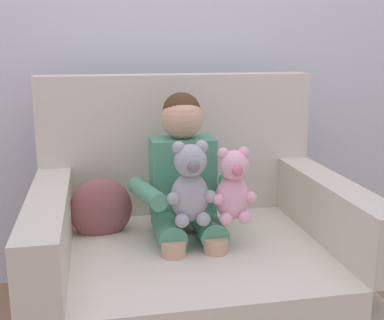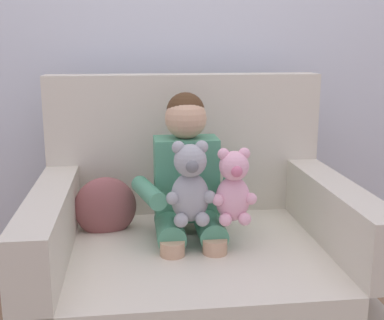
# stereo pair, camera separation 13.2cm
# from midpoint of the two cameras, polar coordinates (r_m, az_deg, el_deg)

# --- Properties ---
(back_wall) EXTENTS (6.00, 0.10, 2.60)m
(back_wall) POSITION_cam_midpoint_polar(r_m,az_deg,el_deg) (2.61, -0.29, 14.93)
(back_wall) COLOR silver
(back_wall) RESTS_ON ground
(armchair) EXTENTS (1.24, 1.00, 1.09)m
(armchair) POSITION_cam_midpoint_polar(r_m,az_deg,el_deg) (2.10, 2.08, -11.92)
(armchair) COLOR beige
(armchair) RESTS_ON ground
(seated_child) EXTENTS (0.45, 0.39, 0.82)m
(seated_child) POSITION_cam_midpoint_polar(r_m,az_deg,el_deg) (2.01, 1.40, -2.96)
(seated_child) COLOR #4C9370
(seated_child) RESTS_ON armchair
(plush_pink) EXTENTS (0.17, 0.14, 0.29)m
(plush_pink) POSITION_cam_midpoint_polar(r_m,az_deg,el_deg) (1.88, 6.76, -3.20)
(plush_pink) COLOR #EAA8BC
(plush_pink) RESTS_ON armchair
(plush_grey) EXTENTS (0.19, 0.15, 0.32)m
(plush_grey) POSITION_cam_midpoint_polar(r_m,az_deg,el_deg) (1.86, 1.83, -2.89)
(plush_grey) COLOR #9E9EA3
(plush_grey) RESTS_ON armchair
(throw_pillow) EXTENTS (0.27, 0.15, 0.26)m
(throw_pillow) POSITION_cam_midpoint_polar(r_m,az_deg,el_deg) (2.12, -8.09, -5.37)
(throw_pillow) COLOR #8C4C4C
(throw_pillow) RESTS_ON armchair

